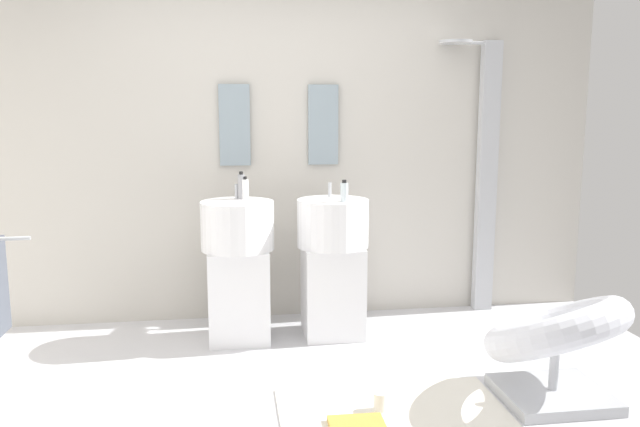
{
  "coord_description": "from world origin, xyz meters",
  "views": [
    {
      "loc": [
        -0.37,
        -3.03,
        1.54
      ],
      "look_at": [
        0.15,
        0.55,
        0.95
      ],
      "focal_mm": 35.41,
      "sensor_mm": 36.0,
      "label": 1
    }
  ],
  "objects_px": {
    "shower_column": "(485,172)",
    "soap_bottle_white": "(245,189)",
    "pedestal_sink_right": "(333,262)",
    "magazine_ochre": "(357,426)",
    "coffee_mug": "(380,402)",
    "lounge_chair": "(556,338)",
    "soap_bottle_clear": "(344,192)",
    "pedestal_sink_left": "(238,265)",
    "soap_bottle_grey": "(241,186)"
  },
  "relations": [
    {
      "from": "shower_column",
      "to": "soap_bottle_white",
      "type": "height_order",
      "value": "shower_column"
    },
    {
      "from": "pedestal_sink_right",
      "to": "shower_column",
      "type": "xyz_separation_m",
      "value": [
        1.24,
        0.4,
        0.56
      ]
    },
    {
      "from": "magazine_ochre",
      "to": "coffee_mug",
      "type": "relative_size",
      "value": 2.86
    },
    {
      "from": "lounge_chair",
      "to": "soap_bottle_clear",
      "type": "height_order",
      "value": "soap_bottle_clear"
    },
    {
      "from": "pedestal_sink_left",
      "to": "coffee_mug",
      "type": "height_order",
      "value": "pedestal_sink_left"
    },
    {
      "from": "pedestal_sink_right",
      "to": "soap_bottle_grey",
      "type": "height_order",
      "value": "soap_bottle_grey"
    },
    {
      "from": "lounge_chair",
      "to": "magazine_ochre",
      "type": "relative_size",
      "value": 4.0
    },
    {
      "from": "coffee_mug",
      "to": "soap_bottle_clear",
      "type": "xyz_separation_m",
      "value": [
        -0.0,
        1.06,
        0.96
      ]
    },
    {
      "from": "magazine_ochre",
      "to": "soap_bottle_grey",
      "type": "relative_size",
      "value": 1.46
    },
    {
      "from": "pedestal_sink_right",
      "to": "shower_column",
      "type": "distance_m",
      "value": 1.42
    },
    {
      "from": "pedestal_sink_right",
      "to": "soap_bottle_white",
      "type": "xyz_separation_m",
      "value": [
        -0.59,
        0.1,
        0.5
      ]
    },
    {
      "from": "coffee_mug",
      "to": "soap_bottle_clear",
      "type": "relative_size",
      "value": 0.66
    },
    {
      "from": "soap_bottle_clear",
      "to": "coffee_mug",
      "type": "bearing_deg",
      "value": -89.93
    },
    {
      "from": "pedestal_sink_right",
      "to": "lounge_chair",
      "type": "bearing_deg",
      "value": -49.29
    },
    {
      "from": "shower_column",
      "to": "coffee_mug",
      "type": "xyz_separation_m",
      "value": [
        -1.18,
        -1.58,
        -1.02
      ]
    },
    {
      "from": "magazine_ochre",
      "to": "soap_bottle_clear",
      "type": "bearing_deg",
      "value": 84.07
    },
    {
      "from": "pedestal_sink_right",
      "to": "soap_bottle_white",
      "type": "bearing_deg",
      "value": 169.88
    },
    {
      "from": "pedestal_sink_right",
      "to": "lounge_chair",
      "type": "xyz_separation_m",
      "value": [
        1.01,
        -1.17,
        -0.17
      ]
    },
    {
      "from": "pedestal_sink_left",
      "to": "coffee_mug",
      "type": "bearing_deg",
      "value": -59.3
    },
    {
      "from": "shower_column",
      "to": "soap_bottle_clear",
      "type": "distance_m",
      "value": 1.29
    },
    {
      "from": "pedestal_sink_left",
      "to": "lounge_chair",
      "type": "height_order",
      "value": "pedestal_sink_left"
    },
    {
      "from": "magazine_ochre",
      "to": "coffee_mug",
      "type": "height_order",
      "value": "coffee_mug"
    },
    {
      "from": "lounge_chair",
      "to": "soap_bottle_white",
      "type": "distance_m",
      "value": 2.15
    },
    {
      "from": "shower_column",
      "to": "coffee_mug",
      "type": "relative_size",
      "value": 21.6
    },
    {
      "from": "pedestal_sink_left",
      "to": "lounge_chair",
      "type": "distance_m",
      "value": 2.03
    },
    {
      "from": "pedestal_sink_right",
      "to": "coffee_mug",
      "type": "height_order",
      "value": "pedestal_sink_right"
    },
    {
      "from": "soap_bottle_grey",
      "to": "shower_column",
      "type": "bearing_deg",
      "value": 8.66
    },
    {
      "from": "magazine_ochre",
      "to": "coffee_mug",
      "type": "bearing_deg",
      "value": 48.32
    },
    {
      "from": "pedestal_sink_left",
      "to": "pedestal_sink_right",
      "type": "relative_size",
      "value": 1.0
    },
    {
      "from": "shower_column",
      "to": "soap_bottle_white",
      "type": "xyz_separation_m",
      "value": [
        -1.82,
        -0.29,
        -0.06
      ]
    },
    {
      "from": "magazine_ochre",
      "to": "coffee_mug",
      "type": "xyz_separation_m",
      "value": [
        0.16,
        0.17,
        0.03
      ]
    },
    {
      "from": "coffee_mug",
      "to": "shower_column",
      "type": "bearing_deg",
      "value": 53.16
    },
    {
      "from": "shower_column",
      "to": "pedestal_sink_left",
      "type": "bearing_deg",
      "value": -168.08
    },
    {
      "from": "coffee_mug",
      "to": "soap_bottle_grey",
      "type": "height_order",
      "value": "soap_bottle_grey"
    },
    {
      "from": "soap_bottle_clear",
      "to": "lounge_chair",
      "type": "bearing_deg",
      "value": -47.97
    },
    {
      "from": "pedestal_sink_left",
      "to": "shower_column",
      "type": "height_order",
      "value": "shower_column"
    },
    {
      "from": "coffee_mug",
      "to": "soap_bottle_white",
      "type": "distance_m",
      "value": 1.73
    },
    {
      "from": "coffee_mug",
      "to": "soap_bottle_grey",
      "type": "relative_size",
      "value": 0.51
    },
    {
      "from": "coffee_mug",
      "to": "soap_bottle_clear",
      "type": "distance_m",
      "value": 1.43
    },
    {
      "from": "pedestal_sink_right",
      "to": "lounge_chair",
      "type": "distance_m",
      "value": 1.56
    },
    {
      "from": "pedestal_sink_right",
      "to": "lounge_chair",
      "type": "relative_size",
      "value": 0.97
    },
    {
      "from": "soap_bottle_grey",
      "to": "soap_bottle_clear",
      "type": "bearing_deg",
      "value": -19.16
    },
    {
      "from": "shower_column",
      "to": "coffee_mug",
      "type": "bearing_deg",
      "value": -126.84
    },
    {
      "from": "soap_bottle_white",
      "to": "soap_bottle_clear",
      "type": "bearing_deg",
      "value": -18.97
    },
    {
      "from": "pedestal_sink_right",
      "to": "shower_column",
      "type": "relative_size",
      "value": 0.51
    },
    {
      "from": "pedestal_sink_left",
      "to": "lounge_chair",
      "type": "relative_size",
      "value": 0.97
    },
    {
      "from": "shower_column",
      "to": "soap_bottle_clear",
      "type": "bearing_deg",
      "value": -156.54
    },
    {
      "from": "soap_bottle_white",
      "to": "coffee_mug",
      "type": "bearing_deg",
      "value": -63.4
    },
    {
      "from": "soap_bottle_white",
      "to": "magazine_ochre",
      "type": "bearing_deg",
      "value": -71.51
    },
    {
      "from": "coffee_mug",
      "to": "soap_bottle_grey",
      "type": "xyz_separation_m",
      "value": [
        -0.67,
        1.29,
        0.98
      ]
    }
  ]
}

